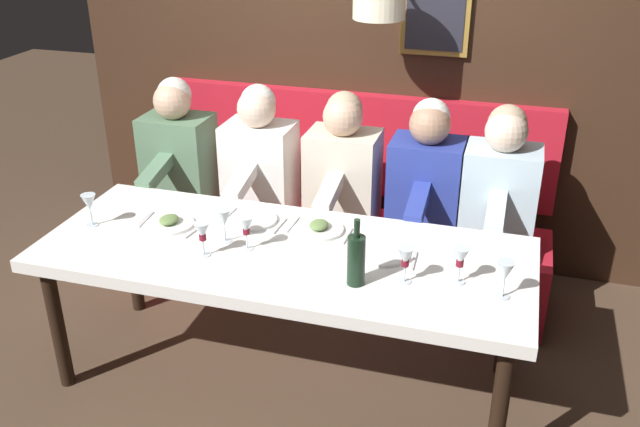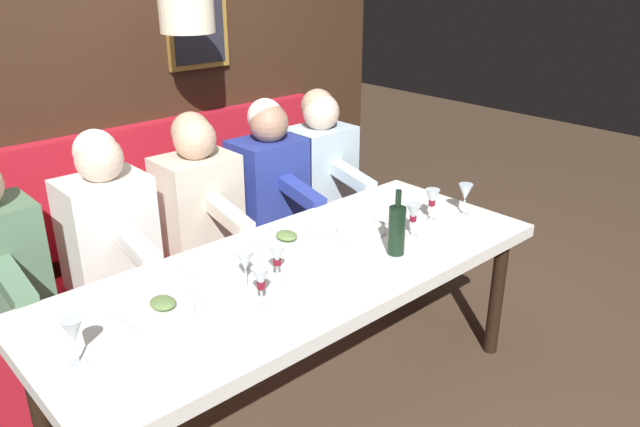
% 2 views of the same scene
% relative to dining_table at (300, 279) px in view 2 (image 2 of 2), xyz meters
% --- Properties ---
extents(ground_plane, '(12.00, 12.00, 0.00)m').
position_rel_dining_table_xyz_m(ground_plane, '(0.00, 0.00, -0.67)').
color(ground_plane, '#4C3828').
extents(dining_table, '(0.90, 2.27, 0.74)m').
position_rel_dining_table_xyz_m(dining_table, '(0.00, 0.00, 0.00)').
color(dining_table, white).
rests_on(dining_table, ground_plane).
extents(banquette_bench, '(0.52, 2.47, 0.45)m').
position_rel_dining_table_xyz_m(banquette_bench, '(0.89, 0.00, -0.45)').
color(banquette_bench, red).
rests_on(banquette_bench, ground_plane).
extents(back_wall_panel, '(0.59, 3.67, 2.90)m').
position_rel_dining_table_xyz_m(back_wall_panel, '(1.46, -0.01, 0.69)').
color(back_wall_panel, '#382316').
rests_on(back_wall_panel, ground_plane).
extents(diner_nearest, '(0.60, 0.40, 0.79)m').
position_rel_dining_table_xyz_m(diner_nearest, '(0.88, -0.92, 0.14)').
color(diner_nearest, silver).
rests_on(diner_nearest, banquette_bench).
extents(diner_near, '(0.60, 0.40, 0.79)m').
position_rel_dining_table_xyz_m(diner_near, '(0.88, -0.52, 0.14)').
color(diner_near, '#283893').
rests_on(diner_near, banquette_bench).
extents(diner_middle, '(0.60, 0.40, 0.79)m').
position_rel_dining_table_xyz_m(diner_middle, '(0.88, -0.05, 0.14)').
color(diner_middle, beige).
rests_on(diner_middle, banquette_bench).
extents(diner_far, '(0.60, 0.40, 0.79)m').
position_rel_dining_table_xyz_m(diner_far, '(0.88, 0.45, 0.14)').
color(diner_far, white).
rests_on(diner_far, banquette_bench).
extents(place_setting_0, '(0.24, 0.31, 0.01)m').
position_rel_dining_table_xyz_m(place_setting_0, '(0.07, -0.45, 0.07)').
color(place_setting_0, silver).
rests_on(place_setting_0, dining_table).
extents(place_setting_1, '(0.24, 0.31, 0.05)m').
position_rel_dining_table_xyz_m(place_setting_1, '(0.22, -0.11, 0.08)').
color(place_setting_1, silver).
rests_on(place_setting_1, dining_table).
extents(place_setting_2, '(0.24, 0.32, 0.05)m').
position_rel_dining_table_xyz_m(place_setting_2, '(0.07, 0.61, 0.08)').
color(place_setting_2, white).
rests_on(place_setting_2, dining_table).
extents(place_setting_3, '(0.24, 0.31, 0.01)m').
position_rel_dining_table_xyz_m(place_setting_3, '(0.23, 0.24, 0.07)').
color(place_setting_3, silver).
rests_on(place_setting_3, dining_table).
extents(wine_glass_0, '(0.07, 0.07, 0.16)m').
position_rel_dining_table_xyz_m(wine_glass_0, '(-0.05, 0.16, 0.18)').
color(wine_glass_0, silver).
rests_on(wine_glass_0, dining_table).
extents(wine_glass_1, '(0.07, 0.07, 0.16)m').
position_rel_dining_table_xyz_m(wine_glass_1, '(-0.16, 0.32, 0.18)').
color(wine_glass_1, silver).
rests_on(wine_glass_1, dining_table).
extents(wine_glass_2, '(0.07, 0.07, 0.16)m').
position_rel_dining_table_xyz_m(wine_glass_2, '(-0.04, 0.98, 0.18)').
color(wine_glass_2, silver).
rests_on(wine_glass_2, dining_table).
extents(wine_glass_3, '(0.07, 0.07, 0.16)m').
position_rel_dining_table_xyz_m(wine_glass_3, '(-0.07, -0.80, 0.18)').
color(wine_glass_3, silver).
rests_on(wine_glass_3, dining_table).
extents(wine_glass_4, '(0.07, 0.07, 0.16)m').
position_rel_dining_table_xyz_m(wine_glass_4, '(-0.01, 0.29, 0.18)').
color(wine_glass_4, silver).
rests_on(wine_glass_4, dining_table).
extents(wine_glass_5, '(0.07, 0.07, 0.16)m').
position_rel_dining_table_xyz_m(wine_glass_5, '(-0.13, -0.59, 0.18)').
color(wine_glass_5, silver).
rests_on(wine_glass_5, dining_table).
extents(wine_glass_6, '(0.07, 0.07, 0.16)m').
position_rel_dining_table_xyz_m(wine_glass_6, '(-0.13, -0.99, 0.18)').
color(wine_glass_6, silver).
rests_on(wine_glass_6, dining_table).
extents(wine_bottle, '(0.08, 0.08, 0.30)m').
position_rel_dining_table_xyz_m(wine_bottle, '(-0.20, -0.39, 0.18)').
color(wine_bottle, black).
rests_on(wine_bottle, dining_table).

